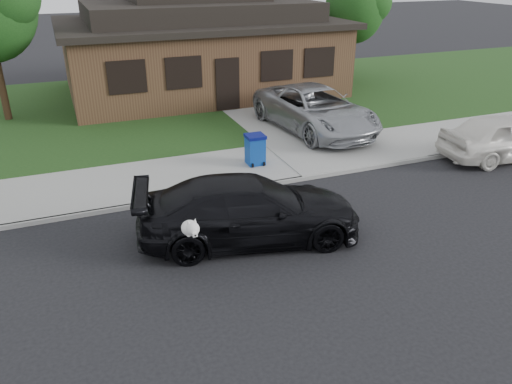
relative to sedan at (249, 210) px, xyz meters
name	(u,v)px	position (x,y,z in m)	size (l,w,h in m)	color
ground	(215,270)	(-1.12, -0.95, -0.73)	(120.00, 120.00, 0.00)	black
sidewalk	(164,178)	(-1.12, 4.05, -0.67)	(60.00, 3.00, 0.12)	gray
curb	(176,199)	(-1.12, 2.55, -0.67)	(60.00, 0.12, 0.12)	gray
lawn	(124,109)	(-1.12, 12.05, -0.67)	(60.00, 13.00, 0.13)	#193814
driveway	(281,113)	(4.88, 9.05, -0.66)	(4.50, 13.00, 0.14)	gray
sedan	(249,210)	(0.00, 0.00, 0.00)	(5.36, 3.02, 1.47)	black
minivan	(315,109)	(4.98, 6.32, 0.19)	(2.60, 5.63, 1.57)	#A1A4A8
white_compact	(507,137)	(9.49, 1.78, 0.00)	(1.74, 4.32, 1.47)	white
recycling_bin	(255,149)	(1.72, 4.01, -0.14)	(0.57, 0.61, 0.94)	#0D3A93
house	(200,47)	(2.88, 14.05, 1.40)	(12.60, 8.60, 4.65)	#422B1C
tree_1	(358,7)	(11.01, 13.45, 2.98)	(3.15, 3.00, 5.25)	#332114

